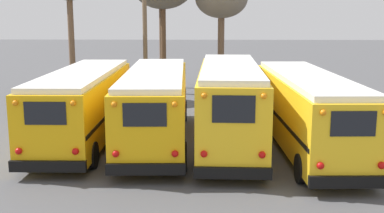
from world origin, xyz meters
TOP-DOWN VIEW (x-y plane):
  - ground_plane at (0.00, 0.00)m, footprint 160.00×160.00m
  - school_bus_0 at (-4.53, 0.75)m, footprint 2.60×10.18m
  - school_bus_1 at (-1.51, 0.64)m, footprint 2.88×10.63m
  - school_bus_2 at (1.51, 0.07)m, footprint 2.70×9.88m
  - school_bus_3 at (4.53, -0.25)m, footprint 2.79×10.70m
  - utility_pole at (-3.01, 9.73)m, footprint 1.80×0.26m
  - bare_tree_1 at (1.61, 13.53)m, footprint 3.46×3.46m

SIDE VIEW (x-z plane):
  - ground_plane at x=0.00m, z-range 0.00..0.00m
  - school_bus_0 at x=-4.53m, z-range 0.13..3.11m
  - school_bus_3 at x=4.53m, z-range 0.13..3.11m
  - school_bus_1 at x=-1.51m, z-range 0.15..3.16m
  - school_bus_2 at x=1.51m, z-range 0.13..3.45m
  - utility_pole at x=-3.01m, z-range 0.18..8.37m
  - bare_tree_1 at x=1.61m, z-range 2.37..9.94m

